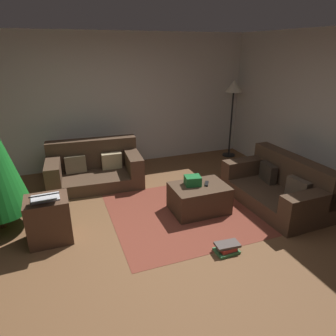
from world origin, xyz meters
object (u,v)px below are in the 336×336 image
(side_table, at_px, (49,219))
(book_stack, at_px, (227,248))
(couch_left, at_px, (95,168))
(tv_remote, at_px, (207,184))
(laptop, at_px, (45,197))
(corner_lamp, at_px, (234,92))
(gift_box, at_px, (193,181))
(couch_right, at_px, (279,187))
(ottoman, at_px, (199,198))

(side_table, relative_size, book_stack, 1.94)
(couch_left, xyz_separation_m, tv_remote, (1.43, -1.59, 0.14))
(tv_remote, relative_size, book_stack, 0.53)
(couch_left, height_order, laptop, laptop)
(laptop, bearing_deg, book_stack, -26.20)
(book_stack, bearing_deg, corner_lamp, 58.32)
(couch_left, distance_m, side_table, 1.78)
(gift_box, xyz_separation_m, corner_lamp, (1.84, 1.95, 0.94))
(gift_box, distance_m, corner_lamp, 2.84)
(tv_remote, height_order, corner_lamp, corner_lamp)
(couch_right, bearing_deg, tv_remote, 77.13)
(couch_left, distance_m, laptop, 1.87)
(laptop, xyz_separation_m, corner_lamp, (3.85, 2.07, 0.78))
(gift_box, bearing_deg, couch_right, -12.02)
(couch_right, height_order, ottoman, couch_right)
(side_table, bearing_deg, gift_box, 1.76)
(gift_box, bearing_deg, tv_remote, -15.03)
(gift_box, xyz_separation_m, laptop, (-2.02, -0.12, 0.16))
(book_stack, bearing_deg, couch_right, 29.64)
(gift_box, xyz_separation_m, side_table, (-2.02, -0.06, -0.19))
(book_stack, bearing_deg, gift_box, 87.76)
(ottoman, distance_m, corner_lamp, 2.93)
(ottoman, height_order, side_table, side_table)
(gift_box, xyz_separation_m, tv_remote, (0.20, -0.05, -0.06))
(corner_lamp, bearing_deg, book_stack, -121.68)
(laptop, bearing_deg, corner_lamp, 28.27)
(ottoman, bearing_deg, corner_lamp, 48.98)
(couch_left, bearing_deg, couch_right, 148.51)
(gift_box, relative_size, laptop, 0.59)
(corner_lamp, bearing_deg, gift_box, -133.27)
(couch_right, distance_m, book_stack, 1.64)
(gift_box, height_order, book_stack, gift_box)
(couch_right, bearing_deg, side_table, 84.75)
(couch_right, xyz_separation_m, book_stack, (-1.41, -0.80, -0.22))
(couch_left, xyz_separation_m, couch_right, (2.60, -1.83, -0.01))
(ottoman, height_order, gift_box, gift_box)
(ottoman, xyz_separation_m, laptop, (-2.10, -0.06, 0.44))
(tv_remote, xyz_separation_m, corner_lamp, (1.63, 2.00, 1.00))
(couch_left, height_order, book_stack, couch_left)
(side_table, height_order, corner_lamp, corner_lamp)
(couch_right, xyz_separation_m, laptop, (-3.38, 0.17, 0.36))
(couch_left, xyz_separation_m, corner_lamp, (3.06, 0.41, 1.14))
(ottoman, height_order, book_stack, ottoman)
(couch_right, bearing_deg, corner_lamp, -13.18)
(gift_box, height_order, corner_lamp, corner_lamp)
(book_stack, bearing_deg, side_table, 152.44)
(ottoman, xyz_separation_m, gift_box, (-0.08, 0.06, 0.28))
(tv_remote, bearing_deg, couch_left, 163.32)
(couch_right, height_order, laptop, laptop)
(tv_remote, distance_m, laptop, 2.23)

